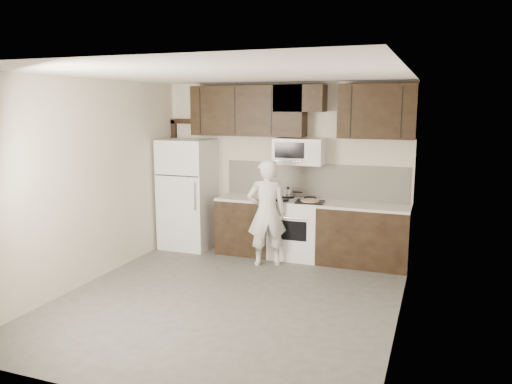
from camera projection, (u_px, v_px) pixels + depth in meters
The scene contains 14 objects.
floor at pixel (229, 299), 6.13m from camera, with size 4.50×4.50×0.00m, color #494745.
back_wall at pixel (284, 168), 7.97m from camera, with size 4.00×4.00×0.00m, color beige.
ceiling at pixel (227, 74), 5.66m from camera, with size 4.50×4.50×0.00m, color white.
counter_run at pixel (315, 230), 7.64m from camera, with size 2.95×0.64×0.91m.
stove at pixel (296, 228), 7.74m from camera, with size 0.76×0.66×0.94m.
backsplash at pixel (314, 181), 7.82m from camera, with size 2.90×0.02×0.54m, color beige.
upper_cabinets at pixel (294, 110), 7.58m from camera, with size 3.48×0.35×0.78m.
microwave at pixel (299, 151), 7.64m from camera, with size 0.76×0.42×0.40m.
refrigerator at pixel (188, 194), 8.25m from camera, with size 0.80×0.76×1.80m.
door_trim at pixel (177, 170), 8.61m from camera, with size 0.50×0.08×2.12m.
saucepan at pixel (288, 193), 7.85m from camera, with size 0.32×0.18×0.18m.
baking_tray at pixel (310, 202), 7.46m from camera, with size 0.42×0.31×0.02m, color black.
pizza at pixel (310, 201), 7.45m from camera, with size 0.28×0.28×0.02m, color #CFB38B.
person at pixel (267, 213), 7.31m from camera, with size 0.58×0.38×1.59m, color white.
Camera 1 is at (2.34, -5.33, 2.35)m, focal length 35.00 mm.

